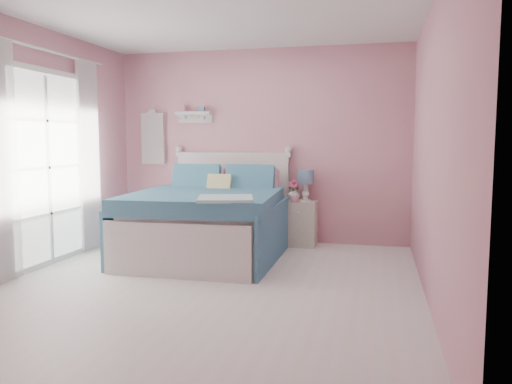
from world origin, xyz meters
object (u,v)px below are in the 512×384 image
at_px(bed, 209,222).
at_px(table_lamp, 306,179).
at_px(vase, 293,194).
at_px(nightstand, 301,223).
at_px(teacup, 294,199).

xyz_separation_m(bed, table_lamp, (1.03, 0.88, 0.46)).
relative_size(table_lamp, vase, 2.40).
relative_size(nightstand, vase, 3.44).
relative_size(nightstand, table_lamp, 1.44).
relative_size(bed, teacup, 21.14).
bearing_deg(teacup, bed, -142.65).
bearing_deg(teacup, nightstand, 62.66).
distance_m(table_lamp, teacup, 0.33).
height_order(nightstand, teacup, teacup).
distance_m(nightstand, teacup, 0.37).
bearing_deg(vase, bed, -134.85).
relative_size(nightstand, teacup, 5.81).
distance_m(nightstand, vase, 0.40).
distance_m(bed, vase, 1.26).
bearing_deg(nightstand, bed, -139.72).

